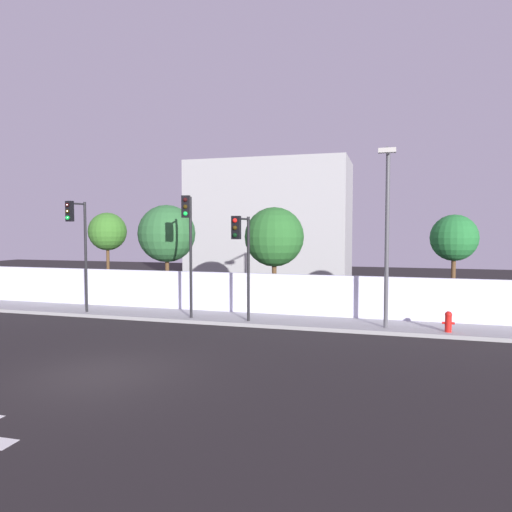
{
  "coord_description": "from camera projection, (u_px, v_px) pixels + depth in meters",
  "views": [
    {
      "loc": [
        7.53,
        -10.85,
        3.92
      ],
      "look_at": [
        2.56,
        6.5,
        2.91
      ],
      "focal_mm": 32.87,
      "sensor_mm": 36.0,
      "label": 1
    }
  ],
  "objects": [
    {
      "name": "low_building_distant",
      "position": [
        270.0,
        222.0,
        35.32
      ],
      "size": [
        11.73,
        6.0,
        8.98
      ],
      "primitive_type": "cube",
      "color": "#A8A8A8",
      "rests_on": "ground"
    },
    {
      "name": "fire_hydrant",
      "position": [
        448.0,
        321.0,
        17.27
      ],
      "size": [
        0.44,
        0.26,
        0.77
      ],
      "color": "red",
      "rests_on": "sidewalk"
    },
    {
      "name": "sidewalk",
      "position": [
        211.0,
        317.0,
        20.57
      ],
      "size": [
        36.0,
        2.4,
        0.15
      ],
      "primitive_type": "cube",
      "color": "#959595",
      "rests_on": "ground"
    },
    {
      "name": "roadside_tree_rightmost",
      "position": [
        454.0,
        238.0,
        20.13
      ],
      "size": [
        2.0,
        2.0,
        4.58
      ],
      "color": "brown",
      "rests_on": "ground"
    },
    {
      "name": "traffic_light_left",
      "position": [
        77.0,
        233.0,
        20.96
      ],
      "size": [
        0.44,
        1.08,
        5.04
      ],
      "color": "black",
      "rests_on": "sidewalk"
    },
    {
      "name": "traffic_light_center",
      "position": [
        188.0,
        231.0,
        19.47
      ],
      "size": [
        0.41,
        1.08,
        5.16
      ],
      "color": "black",
      "rests_on": "sidewalk"
    },
    {
      "name": "roadside_tree_midright",
      "position": [
        274.0,
        237.0,
        22.32
      ],
      "size": [
        2.84,
        2.84,
        5.0
      ],
      "color": "brown",
      "rests_on": "ground"
    },
    {
      "name": "perimeter_wall",
      "position": [
        221.0,
        292.0,
        21.75
      ],
      "size": [
        36.0,
        0.18,
        1.8
      ],
      "primitive_type": "cube",
      "color": "silver",
      "rests_on": "sidewalk"
    },
    {
      "name": "roadside_tree_leftmost",
      "position": [
        107.0,
        232.0,
        24.81
      ],
      "size": [
        2.0,
        2.0,
        4.83
      ],
      "color": "brown",
      "rests_on": "ground"
    },
    {
      "name": "street_lamp_curbside",
      "position": [
        387.0,
        226.0,
        17.66
      ],
      "size": [
        0.6,
        1.75,
        6.68
      ],
      "color": "#4C4C51",
      "rests_on": "sidewalk"
    },
    {
      "name": "traffic_light_right",
      "position": [
        242.0,
        245.0,
        18.6
      ],
      "size": [
        0.37,
        1.47,
        4.31
      ],
      "color": "black",
      "rests_on": "sidewalk"
    },
    {
      "name": "ground_plane",
      "position": [
        100.0,
        374.0,
        12.7
      ],
      "size": [
        80.0,
        80.0,
        0.0
      ],
      "primitive_type": "plane",
      "color": "black"
    },
    {
      "name": "roadside_tree_midleft",
      "position": [
        167.0,
        234.0,
        23.86
      ],
      "size": [
        2.92,
        2.92,
        5.19
      ],
      "color": "brown",
      "rests_on": "ground"
    }
  ]
}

